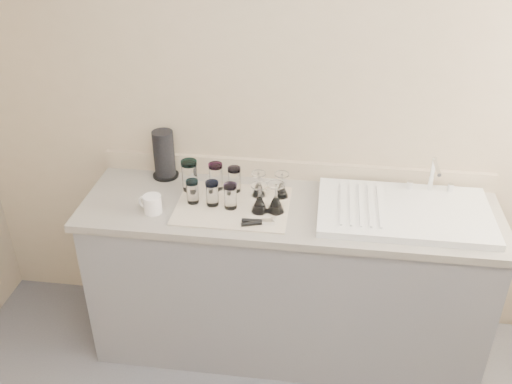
# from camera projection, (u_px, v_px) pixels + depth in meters

# --- Properties ---
(room_envelope) EXTENTS (3.54, 3.50, 2.52)m
(room_envelope) POSITION_uv_depth(u_px,v_px,m) (258.00, 237.00, 1.44)
(room_envelope) COLOR #545459
(room_envelope) RESTS_ON ground
(counter_unit) EXTENTS (2.06, 0.62, 0.90)m
(counter_unit) POSITION_uv_depth(u_px,v_px,m) (287.00, 278.00, 3.03)
(counter_unit) COLOR slate
(counter_unit) RESTS_ON ground
(sink_unit) EXTENTS (0.82, 0.50, 0.22)m
(sink_unit) POSITION_uv_depth(u_px,v_px,m) (405.00, 211.00, 2.73)
(sink_unit) COLOR white
(sink_unit) RESTS_ON counter_unit
(dish_towel) EXTENTS (0.55, 0.42, 0.01)m
(dish_towel) POSITION_uv_depth(u_px,v_px,m) (233.00, 206.00, 2.80)
(dish_towel) COLOR silver
(dish_towel) RESTS_ON counter_unit
(tumbler_teal) EXTENTS (0.08, 0.08, 0.16)m
(tumbler_teal) POSITION_uv_depth(u_px,v_px,m) (190.00, 175.00, 2.89)
(tumbler_teal) COLOR white
(tumbler_teal) RESTS_ON dish_towel
(tumbler_cyan) EXTENTS (0.07, 0.07, 0.14)m
(tumbler_cyan) POSITION_uv_depth(u_px,v_px,m) (216.00, 176.00, 2.90)
(tumbler_cyan) COLOR white
(tumbler_cyan) RESTS_ON dish_towel
(tumbler_purple) EXTENTS (0.07, 0.07, 0.13)m
(tumbler_purple) POSITION_uv_depth(u_px,v_px,m) (234.00, 179.00, 2.89)
(tumbler_purple) COLOR white
(tumbler_purple) RESTS_ON dish_towel
(tumbler_magenta) EXTENTS (0.06, 0.06, 0.12)m
(tumbler_magenta) POSITION_uv_depth(u_px,v_px,m) (192.00, 191.00, 2.79)
(tumbler_magenta) COLOR white
(tumbler_magenta) RESTS_ON dish_towel
(tumbler_blue) EXTENTS (0.06, 0.06, 0.13)m
(tumbler_blue) POSITION_uv_depth(u_px,v_px,m) (212.00, 193.00, 2.77)
(tumbler_blue) COLOR white
(tumbler_blue) RESTS_ON dish_towel
(tumbler_lavender) EXTENTS (0.07, 0.07, 0.13)m
(tumbler_lavender) POSITION_uv_depth(u_px,v_px,m) (230.00, 196.00, 2.75)
(tumbler_lavender) COLOR white
(tumbler_lavender) RESTS_ON dish_towel
(goblet_back_left) EXTENTS (0.07, 0.07, 0.13)m
(goblet_back_left) POSITION_uv_depth(u_px,v_px,m) (259.00, 188.00, 2.86)
(goblet_back_left) COLOR white
(goblet_back_left) RESTS_ON dish_towel
(goblet_back_right) EXTENTS (0.07, 0.07, 0.13)m
(goblet_back_right) POSITION_uv_depth(u_px,v_px,m) (281.00, 189.00, 2.85)
(goblet_back_right) COLOR white
(goblet_back_right) RESTS_ON dish_towel
(goblet_front_left) EXTENTS (0.08, 0.08, 0.15)m
(goblet_front_left) POSITION_uv_depth(u_px,v_px,m) (259.00, 202.00, 2.73)
(goblet_front_left) COLOR white
(goblet_front_left) RESTS_ON dish_towel
(goblet_front_right) EXTENTS (0.08, 0.08, 0.15)m
(goblet_front_right) POSITION_uv_depth(u_px,v_px,m) (276.00, 202.00, 2.73)
(goblet_front_right) COLOR white
(goblet_front_right) RESTS_ON dish_towel
(can_opener) EXTENTS (0.16, 0.07, 0.02)m
(can_opener) POSITION_uv_depth(u_px,v_px,m) (258.00, 222.00, 2.65)
(can_opener) COLOR silver
(can_opener) RESTS_ON dish_towel
(white_mug) EXTENTS (0.13, 0.11, 0.09)m
(white_mug) POSITION_uv_depth(u_px,v_px,m) (152.00, 204.00, 2.74)
(white_mug) COLOR white
(white_mug) RESTS_ON counter_unit
(paper_towel_roll) EXTENTS (0.14, 0.14, 0.26)m
(paper_towel_roll) POSITION_uv_depth(u_px,v_px,m) (164.00, 155.00, 3.00)
(paper_towel_roll) COLOR black
(paper_towel_roll) RESTS_ON counter_unit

